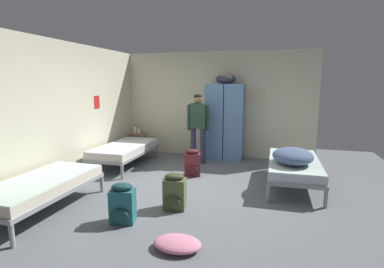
{
  "coord_description": "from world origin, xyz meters",
  "views": [
    {
      "loc": [
        1.43,
        -4.86,
        1.86
      ],
      "look_at": [
        0.0,
        0.26,
        0.95
      ],
      "focal_mm": 27.71,
      "sensor_mm": 36.0,
      "label": 1
    }
  ],
  "objects_px": {
    "bed_right": "(294,165)",
    "person_traveler": "(198,122)",
    "bed_left_front": "(40,186)",
    "clothes_pile_pink": "(177,244)",
    "bed_left_rear": "(125,149)",
    "bedding_heap": "(293,156)",
    "water_bottle": "(135,129)",
    "backpack_teal": "(122,204)",
    "backpack_olive": "(175,192)",
    "lotion_bottle": "(139,130)",
    "locker_bank": "(225,120)",
    "shelf_unit": "(137,141)",
    "backpack_maroon": "(192,163)"
  },
  "relations": [
    {
      "from": "bed_left_front",
      "to": "clothes_pile_pink",
      "type": "bearing_deg",
      "value": -11.03
    },
    {
      "from": "bed_left_front",
      "to": "water_bottle",
      "type": "bearing_deg",
      "value": 95.07
    },
    {
      "from": "backpack_maroon",
      "to": "bed_right",
      "type": "bearing_deg",
      "value": -2.18
    },
    {
      "from": "bed_right",
      "to": "bedding_heap",
      "type": "xyz_separation_m",
      "value": [
        -0.05,
        -0.29,
        0.25
      ]
    },
    {
      "from": "locker_bank",
      "to": "clothes_pile_pink",
      "type": "distance_m",
      "value": 4.29
    },
    {
      "from": "person_traveler",
      "to": "water_bottle",
      "type": "relative_size",
      "value": 7.92
    },
    {
      "from": "shelf_unit",
      "to": "bed_left_front",
      "type": "bearing_deg",
      "value": -86.14
    },
    {
      "from": "bed_right",
      "to": "backpack_teal",
      "type": "bearing_deg",
      "value": -136.7
    },
    {
      "from": "bed_right",
      "to": "bed_left_rear",
      "type": "distance_m",
      "value": 3.65
    },
    {
      "from": "water_bottle",
      "to": "clothes_pile_pink",
      "type": "height_order",
      "value": "water_bottle"
    },
    {
      "from": "bed_left_front",
      "to": "backpack_olive",
      "type": "relative_size",
      "value": 3.45
    },
    {
      "from": "water_bottle",
      "to": "clothes_pile_pink",
      "type": "bearing_deg",
      "value": -58.2
    },
    {
      "from": "bed_left_rear",
      "to": "backpack_olive",
      "type": "distance_m",
      "value": 2.7
    },
    {
      "from": "bed_left_rear",
      "to": "bedding_heap",
      "type": "distance_m",
      "value": 3.66
    },
    {
      "from": "locker_bank",
      "to": "person_traveler",
      "type": "bearing_deg",
      "value": -131.63
    },
    {
      "from": "water_bottle",
      "to": "backpack_teal",
      "type": "height_order",
      "value": "water_bottle"
    },
    {
      "from": "bed_left_rear",
      "to": "person_traveler",
      "type": "relative_size",
      "value": 1.17
    },
    {
      "from": "lotion_bottle",
      "to": "clothes_pile_pink",
      "type": "bearing_deg",
      "value": -59.35
    },
    {
      "from": "person_traveler",
      "to": "water_bottle",
      "type": "bearing_deg",
      "value": 163.46
    },
    {
      "from": "bed_left_rear",
      "to": "backpack_olive",
      "type": "xyz_separation_m",
      "value": [
        1.86,
        -1.96,
        -0.12
      ]
    },
    {
      "from": "backpack_teal",
      "to": "clothes_pile_pink",
      "type": "relative_size",
      "value": 0.99
    },
    {
      "from": "backpack_olive",
      "to": "backpack_maroon",
      "type": "relative_size",
      "value": 1.0
    },
    {
      "from": "clothes_pile_pink",
      "to": "backpack_teal",
      "type": "bearing_deg",
      "value": 155.06
    },
    {
      "from": "locker_bank",
      "to": "bedding_heap",
      "type": "bearing_deg",
      "value": -51.63
    },
    {
      "from": "bed_left_front",
      "to": "lotion_bottle",
      "type": "distance_m",
      "value": 3.68
    },
    {
      "from": "shelf_unit",
      "to": "backpack_maroon",
      "type": "distance_m",
      "value": 2.43
    },
    {
      "from": "person_traveler",
      "to": "backpack_maroon",
      "type": "xyz_separation_m",
      "value": [
        0.12,
        -0.93,
        -0.72
      ]
    },
    {
      "from": "locker_bank",
      "to": "bedding_heap",
      "type": "relative_size",
      "value": 2.5
    },
    {
      "from": "water_bottle",
      "to": "backpack_maroon",
      "type": "relative_size",
      "value": 0.37
    },
    {
      "from": "water_bottle",
      "to": "backpack_olive",
      "type": "xyz_separation_m",
      "value": [
        2.19,
        -3.13,
        -0.4
      ]
    },
    {
      "from": "backpack_olive",
      "to": "bed_left_front",
      "type": "bearing_deg",
      "value": -162.29
    },
    {
      "from": "bed_left_rear",
      "to": "lotion_bottle",
      "type": "height_order",
      "value": "lotion_bottle"
    },
    {
      "from": "water_bottle",
      "to": "backpack_olive",
      "type": "relative_size",
      "value": 0.37
    },
    {
      "from": "backpack_maroon",
      "to": "clothes_pile_pink",
      "type": "bearing_deg",
      "value": -78.06
    },
    {
      "from": "backpack_olive",
      "to": "water_bottle",
      "type": "bearing_deg",
      "value": 125.06
    },
    {
      "from": "clothes_pile_pink",
      "to": "shelf_unit",
      "type": "bearing_deg",
      "value": 121.12
    },
    {
      "from": "person_traveler",
      "to": "backpack_teal",
      "type": "xyz_separation_m",
      "value": [
        -0.23,
        -3.17,
        -0.72
      ]
    },
    {
      "from": "person_traveler",
      "to": "backpack_maroon",
      "type": "bearing_deg",
      "value": -82.48
    },
    {
      "from": "shelf_unit",
      "to": "backpack_maroon",
      "type": "height_order",
      "value": "shelf_unit"
    },
    {
      "from": "backpack_teal",
      "to": "person_traveler",
      "type": "bearing_deg",
      "value": 85.83
    },
    {
      "from": "shelf_unit",
      "to": "person_traveler",
      "type": "distance_m",
      "value": 1.99
    },
    {
      "from": "locker_bank",
      "to": "lotion_bottle",
      "type": "relative_size",
      "value": 11.69
    },
    {
      "from": "locker_bank",
      "to": "bedding_heap",
      "type": "height_order",
      "value": "locker_bank"
    },
    {
      "from": "shelf_unit",
      "to": "bed_right",
      "type": "distance_m",
      "value": 4.18
    },
    {
      "from": "backpack_maroon",
      "to": "bed_left_rear",
      "type": "bearing_deg",
      "value": 169.2
    },
    {
      "from": "bed_right",
      "to": "person_traveler",
      "type": "distance_m",
      "value": 2.38
    },
    {
      "from": "bed_left_front",
      "to": "clothes_pile_pink",
      "type": "height_order",
      "value": "bed_left_front"
    },
    {
      "from": "bed_right",
      "to": "lotion_bottle",
      "type": "distance_m",
      "value": 4.11
    },
    {
      "from": "bed_right",
      "to": "bed_left_front",
      "type": "relative_size",
      "value": 1.0
    },
    {
      "from": "bed_left_rear",
      "to": "shelf_unit",
      "type": "bearing_deg",
      "value": 102.26
    }
  ]
}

